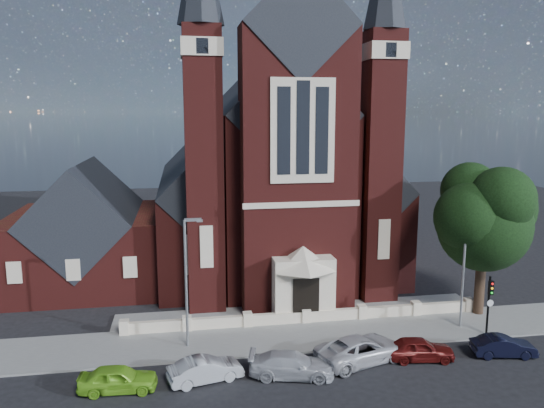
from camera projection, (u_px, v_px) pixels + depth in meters
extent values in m
plane|color=black|center=(282.00, 284.00, 44.45)|extent=(120.00, 120.00, 0.00)
cube|color=slate|center=(313.00, 335.00, 34.26)|extent=(60.00, 5.00, 0.12)
cube|color=slate|center=(299.00, 313.00, 38.14)|extent=(26.00, 3.00, 0.14)
cube|color=beige|center=(306.00, 323.00, 36.20)|extent=(24.00, 0.40, 0.90)
cube|color=#531916|center=(264.00, 185.00, 52.96)|extent=(10.00, 30.00, 14.00)
cube|color=black|center=(263.00, 115.00, 51.76)|extent=(10.00, 30.20, 10.00)
cube|color=#531916|center=(189.00, 219.00, 51.25)|extent=(5.00, 26.00, 8.00)
cube|color=#531916|center=(338.00, 214.00, 53.76)|extent=(5.00, 26.00, 8.00)
cube|color=black|center=(188.00, 178.00, 50.57)|extent=(5.01, 26.20, 5.01)
cube|color=black|center=(339.00, 175.00, 53.08)|extent=(5.01, 26.20, 5.01)
cube|color=#531916|center=(297.00, 173.00, 37.40)|extent=(8.00, 3.00, 20.00)
cube|color=black|center=(299.00, 25.00, 35.69)|extent=(8.00, 3.20, 8.00)
cube|color=beige|center=(303.00, 131.00, 35.38)|extent=(4.40, 0.15, 7.00)
cube|color=black|center=(303.00, 128.00, 35.28)|extent=(0.90, 0.08, 6.20)
cube|color=beige|center=(303.00, 288.00, 36.79)|extent=(4.20, 2.00, 4.40)
cube|color=black|center=(306.00, 301.00, 35.88)|extent=(1.80, 0.12, 3.20)
cone|color=beige|center=(303.00, 257.00, 36.42)|extent=(4.60, 4.60, 1.60)
cube|color=#531916|center=(204.00, 173.00, 37.28)|extent=(2.60, 2.60, 20.00)
cube|color=beige|center=(201.00, 48.00, 35.83)|extent=(2.80, 2.80, 1.20)
cube|color=#531916|center=(380.00, 170.00, 39.46)|extent=(2.60, 2.60, 20.00)
cube|color=beige|center=(384.00, 52.00, 38.00)|extent=(2.80, 2.80, 1.20)
cube|color=#531916|center=(87.00, 249.00, 44.18)|extent=(12.00, 12.00, 6.00)
cube|color=black|center=(85.00, 213.00, 43.66)|extent=(8.49, 12.20, 8.49)
cylinder|color=black|center=(480.00, 281.00, 37.38)|extent=(0.70, 0.70, 5.00)
sphere|color=black|center=(484.00, 225.00, 36.69)|extent=(6.40, 6.40, 6.40)
sphere|color=black|center=(502.00, 200.00, 35.25)|extent=(4.40, 4.40, 4.40)
cylinder|color=gray|center=(186.00, 285.00, 31.75)|extent=(0.16, 0.16, 8.00)
cube|color=gray|center=(193.00, 220.00, 31.15)|extent=(1.00, 0.15, 0.18)
cube|color=gray|center=(200.00, 221.00, 31.23)|extent=(0.35, 0.22, 0.12)
cylinder|color=gray|center=(463.00, 270.00, 34.76)|extent=(0.16, 0.16, 8.00)
cube|color=gray|center=(474.00, 210.00, 34.16)|extent=(1.00, 0.15, 0.18)
cube|color=gray|center=(480.00, 211.00, 34.24)|extent=(0.35, 0.22, 0.12)
cylinder|color=black|center=(488.00, 306.00, 33.81)|extent=(0.14, 0.14, 4.00)
cube|color=black|center=(491.00, 288.00, 33.45)|extent=(0.28, 0.22, 0.90)
sphere|color=red|center=(492.00, 284.00, 33.27)|extent=(0.14, 0.14, 0.14)
sphere|color=#CC8C0C|center=(492.00, 288.00, 33.32)|extent=(0.14, 0.14, 0.14)
sphere|color=#0C9919|center=(492.00, 293.00, 33.37)|extent=(0.14, 0.14, 0.14)
imported|color=#78C126|center=(118.00, 379.00, 27.31)|extent=(4.09, 1.83, 1.36)
imported|color=#ABAFB3|center=(205.00, 370.00, 28.31)|extent=(4.22, 2.33, 1.32)
imported|color=#B1B3B9|center=(292.00, 365.00, 28.82)|extent=(4.96, 2.91, 1.35)
imported|color=silver|center=(361.00, 349.00, 30.53)|extent=(5.96, 4.10, 1.51)
imported|color=#54100E|center=(419.00, 349.00, 30.76)|extent=(4.15, 2.14, 1.35)
imported|color=black|center=(503.00, 346.00, 31.26)|extent=(3.87, 1.89, 1.22)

